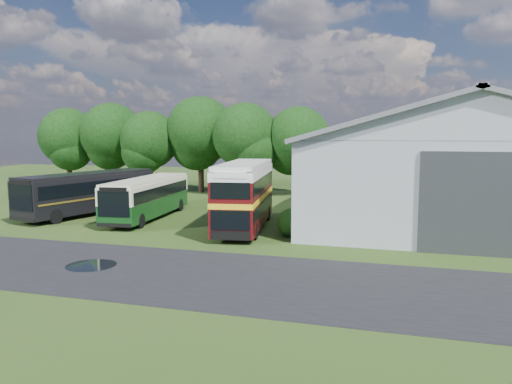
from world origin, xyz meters
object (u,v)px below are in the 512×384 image
(storage_shed, at_px, (454,158))
(bus_maroon_double, at_px, (245,196))
(bus_dark_single, at_px, (89,192))
(bus_green_single, at_px, (148,197))

(storage_shed, bearing_deg, bus_maroon_double, -145.77)
(storage_shed, xyz_separation_m, bus_dark_single, (-25.31, -6.56, -2.54))
(storage_shed, height_order, bus_dark_single, storage_shed)
(bus_green_single, xyz_separation_m, bus_maroon_double, (7.65, -1.76, 0.56))
(storage_shed, relative_size, bus_dark_single, 2.18)
(bus_green_single, relative_size, bus_maroon_double, 1.05)
(storage_shed, height_order, bus_maroon_double, storage_shed)
(bus_green_single, bearing_deg, bus_maroon_double, -18.60)
(storage_shed, xyz_separation_m, bus_green_single, (-20.34, -6.88, -2.67))
(bus_green_single, xyz_separation_m, bus_dark_single, (-4.97, 0.32, 0.14))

